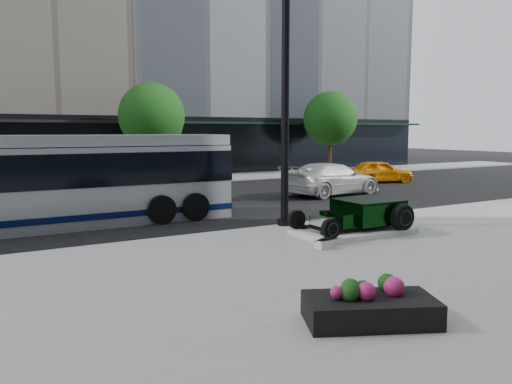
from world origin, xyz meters
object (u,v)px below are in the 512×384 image
lamppost (285,106)px  white_sedan (332,179)px  flower_planter (370,308)px  yellow_taxi (379,171)px  transit_bus (44,181)px  hot_rod (362,213)px

lamppost → white_sedan: size_ratio=1.51×
lamppost → flower_planter: lamppost is taller
lamppost → yellow_taxi: bearing=35.4°
lamppost → white_sedan: 9.36m
flower_planter → yellow_taxi: bearing=45.7°
transit_bus → yellow_taxi: (19.12, 4.97, -0.82)m
white_sedan → hot_rod: bearing=138.5°
transit_bus → white_sedan: bearing=8.1°
flower_planter → transit_bus: 11.87m
lamppost → yellow_taxi: (12.69, 9.01, -3.15)m
hot_rod → lamppost: bearing=122.8°
transit_bus → yellow_taxi: transit_bus is taller
lamppost → white_sedan: (6.60, 5.89, -3.05)m
flower_planter → yellow_taxi: yellow_taxi is taller
transit_bus → lamppost: bearing=-32.1°
hot_rod → lamppost: (-1.34, 2.08, 3.12)m
flower_planter → white_sedan: (9.86, 13.24, 0.41)m
transit_bus → white_sedan: transit_bus is taller
white_sedan → yellow_taxi: white_sedan is taller
lamppost → flower_planter: (-3.26, -7.35, -3.46)m
hot_rod → lamppost: size_ratio=0.40×
hot_rod → flower_planter: bearing=-131.1°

